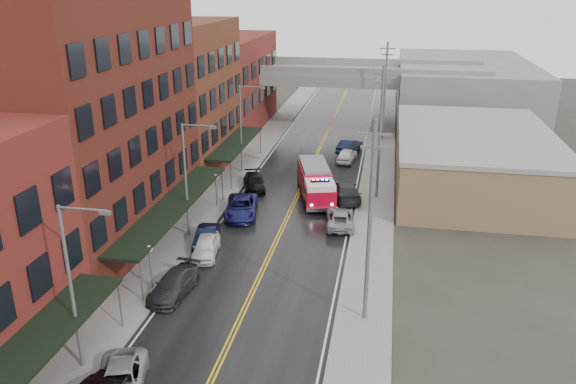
{
  "coord_description": "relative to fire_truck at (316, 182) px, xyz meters",
  "views": [
    {
      "loc": [
        7.86,
        -13.52,
        18.62
      ],
      "look_at": [
        0.4,
        27.24,
        3.0
      ],
      "focal_mm": 35.0,
      "sensor_mm": 36.0,
      "label": 1
    }
  ],
  "objects": [
    {
      "name": "awning_2",
      "position": [
        -9.21,
        6.56,
        1.38
      ],
      "size": [
        2.6,
        13.0,
        3.09
      ],
      "color": "black",
      "rests_on": "ground"
    },
    {
      "name": "tan_building",
      "position": [
        14.27,
        6.06,
        0.89
      ],
      "size": [
        14.0,
        22.0,
        5.0
      ],
      "primitive_type": "cube",
      "color": "#836347",
      "rests_on": "ground"
    },
    {
      "name": "brick_building_c",
      "position": [
        -15.03,
        6.56,
        5.89
      ],
      "size": [
        9.0,
        15.0,
        15.0
      ],
      "primitive_type": "cube",
      "color": "#5D291C",
      "rests_on": "ground"
    },
    {
      "name": "overpass",
      "position": [
        -1.73,
        28.06,
        4.38
      ],
      "size": [
        40.0,
        10.0,
        7.5
      ],
      "color": "slate",
      "rests_on": "ground"
    },
    {
      "name": "curb_left",
      "position": [
        -7.38,
        -3.94,
        -1.53
      ],
      "size": [
        0.3,
        160.0,
        0.15
      ],
      "primitive_type": "cube",
      "color": "gray",
      "rests_on": "ground"
    },
    {
      "name": "globe_lamp_2",
      "position": [
        -8.13,
        -3.94,
        0.71
      ],
      "size": [
        0.44,
        0.44,
        3.12
      ],
      "color": "#59595B",
      "rests_on": "ground"
    },
    {
      "name": "curb_right",
      "position": [
        3.92,
        -3.94,
        -1.53
      ],
      "size": [
        0.3,
        160.0,
        0.15
      ],
      "primitive_type": "cube",
      "color": "gray",
      "rests_on": "ground"
    },
    {
      "name": "brick_building_b",
      "position": [
        -15.03,
        -10.94,
        7.39
      ],
      "size": [
        9.0,
        20.0,
        18.0
      ],
      "primitive_type": "cube",
      "color": "#4C1F14",
      "rests_on": "ground"
    },
    {
      "name": "parked_car_left_2",
      "position": [
        -5.68,
        -27.46,
        -0.92
      ],
      "size": [
        3.69,
        5.41,
        1.38
      ],
      "primitive_type": "imported",
      "rotation": [
        0.0,
        0.0,
        0.31
      ],
      "color": "gray",
      "rests_on": "ground"
    },
    {
      "name": "street_lamp_2",
      "position": [
        -8.27,
        6.06,
        3.58
      ],
      "size": [
        2.64,
        0.22,
        9.0
      ],
      "color": "#59595B",
      "rests_on": "ground"
    },
    {
      "name": "parked_car_left_3",
      "position": [
        -6.54,
        -18.24,
        -0.91
      ],
      "size": [
        2.4,
        4.98,
        1.4
      ],
      "primitive_type": "imported",
      "rotation": [
        0.0,
        0.0,
        -0.09
      ],
      "color": "#2A2A2D",
      "rests_on": "ground"
    },
    {
      "name": "parked_car_right_0",
      "position": [
        2.78,
        -5.74,
        -0.94
      ],
      "size": [
        2.67,
        4.97,
        1.32
      ],
      "primitive_type": "imported",
      "rotation": [
        0.0,
        0.0,
        3.24
      ],
      "color": "gray",
      "rests_on": "ground"
    },
    {
      "name": "awning_0",
      "position": [
        -9.22,
        -29.94,
        1.38
      ],
      "size": [
        2.6,
        16.0,
        3.09
      ],
      "color": "black",
      "rests_on": "ground"
    },
    {
      "name": "sidewalk_left",
      "position": [
        -9.03,
        -3.94,
        -1.53
      ],
      "size": [
        3.0,
        160.0,
        0.15
      ],
      "primitive_type": "cube",
      "color": "slate",
      "rests_on": "ground"
    },
    {
      "name": "parked_car_left_5",
      "position": [
        -6.73,
        -11.14,
        -0.93
      ],
      "size": [
        1.93,
        4.25,
        1.35
      ],
      "primitive_type": "imported",
      "rotation": [
        0.0,
        0.0,
        0.13
      ],
      "color": "black",
      "rests_on": "ground"
    },
    {
      "name": "right_far_block",
      "position": [
        16.27,
        36.06,
        2.39
      ],
      "size": [
        18.0,
        30.0,
        8.0
      ],
      "primitive_type": "cube",
      "color": "slate",
      "rests_on": "ground"
    },
    {
      "name": "sidewalk_right",
      "position": [
        5.57,
        -3.94,
        -1.53
      ],
      "size": [
        3.0,
        160.0,
        0.15
      ],
      "primitive_type": "cube",
      "color": "slate",
      "rests_on": "ground"
    },
    {
      "name": "fire_truck",
      "position": [
        0.0,
        0.0,
        0.0
      ],
      "size": [
        4.85,
        8.51,
        2.96
      ],
      "rotation": [
        0.0,
        0.0,
        0.26
      ],
      "color": "#B20820",
      "rests_on": "ground"
    },
    {
      "name": "utility_pole_0",
      "position": [
        5.47,
        -18.94,
        4.7
      ],
      "size": [
        1.8,
        0.24,
        12.0
      ],
      "color": "#59595B",
      "rests_on": "ground"
    },
    {
      "name": "utility_pole_1",
      "position": [
        5.47,
        1.06,
        4.7
      ],
      "size": [
        1.8,
        0.24,
        12.0
      ],
      "color": "#59595B",
      "rests_on": "ground"
    },
    {
      "name": "parked_car_left_7",
      "position": [
        -6.07,
        1.32,
        -0.93
      ],
      "size": [
        3.21,
        5.01,
        1.35
      ],
      "primitive_type": "imported",
      "rotation": [
        0.0,
        0.0,
        0.31
      ],
      "color": "black",
      "rests_on": "ground"
    },
    {
      "name": "street_lamp_1",
      "position": [
        -8.27,
        -9.94,
        3.58
      ],
      "size": [
        2.64,
        0.22,
        9.0
      ],
      "color": "#59595B",
      "rests_on": "ground"
    },
    {
      "name": "road",
      "position": [
        -1.73,
        -3.94,
        -1.6
      ],
      "size": [
        11.0,
        160.0,
        0.02
      ],
      "primitive_type": "cube",
      "color": "black",
      "rests_on": "ground"
    },
    {
      "name": "street_lamp_0",
      "position": [
        -8.27,
        -25.94,
        3.58
      ],
      "size": [
        2.64,
        0.22,
        9.0
      ],
      "color": "#59595B",
      "rests_on": "ground"
    },
    {
      "name": "parked_car_left_4",
      "position": [
        -6.24,
        -12.74,
        -0.89
      ],
      "size": [
        2.29,
        4.41,
        1.43
      ],
      "primitive_type": "imported",
      "rotation": [
        0.0,
        0.0,
        0.15
      ],
      "color": "white",
      "rests_on": "ground"
    },
    {
      "name": "awning_1",
      "position": [
        -9.22,
        -10.94,
        1.38
      ],
      "size": [
        2.6,
        18.0,
        3.09
      ],
      "color": "black",
      "rests_on": "ground"
    },
    {
      "name": "parked_car_left_6",
      "position": [
        -5.62,
        -5.14,
        -0.83
      ],
      "size": [
        3.51,
        5.94,
        1.55
      ],
      "primitive_type": "imported",
      "rotation": [
        0.0,
        0.0,
        0.18
      ],
      "color": "navy",
      "rests_on": "ground"
    },
    {
      "name": "brick_building_far",
      "position": [
        -15.03,
        24.06,
        4.39
      ],
      "size": [
        9.0,
        20.0,
        12.0
      ],
      "primitive_type": "cube",
      "color": "maroon",
      "rests_on": "ground"
    },
    {
      "name": "utility_pole_2",
      "position": [
        5.47,
        21.06,
        4.7
      ],
      "size": [
        1.8,
        0.24,
        12.0
      ],
      "color": "#59595B",
      "rests_on": "ground"
    },
    {
      "name": "parked_car_right_1",
      "position": [
        2.66,
        0.26,
        -0.78
      ],
      "size": [
        3.57,
        6.1,
        1.66
      ],
      "primitive_type": "imported",
      "rotation": [
        0.0,
        0.0,
        3.37
      ],
      "color": "#2A2A2D",
      "rests_on": "ground"
    },
    {
      "name": "parked_car_right_3",
      "position": [
        1.89,
        15.3,
        -0.83
      ],
      "size": [
        2.87,
        4.97,
        1.55
      ],
      "primitive_type": "imported",
      "rotation": [
        0.0,
        0.0,
        2.86
      ],
      "color": "black",
      "rests_on": "ground"
    },
    {
      "name": "parked_car_right_2",
      "position": [
        1.87,
        11.67,
        -0.87
      ],
      "size": [
        2.23,
        4.48,
        1.47
      ],
      "primitive_type": "imported",
      "rotation": [
        0.0,
        0.0,
        3.02
      ],
      "color": "white",
      "rests_on": "ground"
    },
    {
      "name": "globe_lamp_1",
      "position": [
        -8.13,
        -17.94,
        0.71
      ],
      "size": [
        0.44,
        0.44,
        3.12
      ],
      "color": "#59595B",
      "rests_on": "ground"
    }
  ]
}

